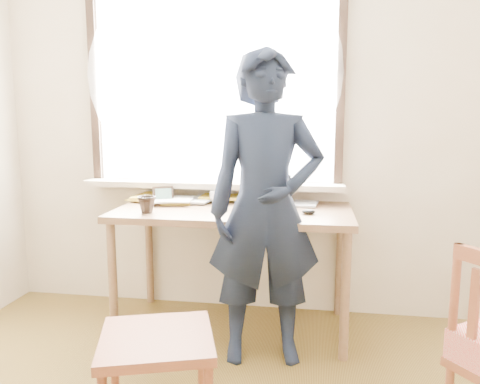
% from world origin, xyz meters
% --- Properties ---
extents(room_shell, '(3.52, 4.02, 2.61)m').
position_xyz_m(room_shell, '(-0.02, 0.20, 1.64)').
color(room_shell, beige).
rests_on(room_shell, ground).
extents(desk, '(1.52, 0.76, 0.81)m').
position_xyz_m(desk, '(0.01, 1.63, 0.73)').
color(desk, brown).
rests_on(desk, ground).
extents(laptop, '(0.34, 0.28, 0.22)m').
position_xyz_m(laptop, '(0.20, 1.60, 0.87)').
color(laptop, black).
rests_on(laptop, desk).
extents(mug_white, '(0.16, 0.16, 0.09)m').
position_xyz_m(mug_white, '(-0.13, 1.79, 0.86)').
color(mug_white, white).
rests_on(mug_white, desk).
extents(mug_dark, '(0.11, 0.11, 0.10)m').
position_xyz_m(mug_dark, '(-0.50, 1.41, 0.87)').
color(mug_dark, black).
rests_on(mug_dark, desk).
extents(mouse, '(0.08, 0.06, 0.03)m').
position_xyz_m(mouse, '(0.49, 1.53, 0.83)').
color(mouse, black).
rests_on(mouse, desk).
extents(desk_clutter, '(0.92, 0.51, 0.05)m').
position_xyz_m(desk_clutter, '(-0.26, 1.81, 0.84)').
color(desk_clutter, '#B03E20').
rests_on(desk_clutter, desk).
extents(book_a, '(0.22, 0.28, 0.02)m').
position_xyz_m(book_a, '(-0.38, 1.83, 0.83)').
color(book_a, white).
rests_on(book_a, desk).
extents(book_b, '(0.19, 0.24, 0.02)m').
position_xyz_m(book_b, '(0.38, 1.84, 0.82)').
color(book_b, white).
rests_on(book_b, desk).
extents(picture_frame, '(0.13, 0.08, 0.11)m').
position_xyz_m(picture_frame, '(-0.50, 1.73, 0.87)').
color(picture_frame, black).
rests_on(picture_frame, desk).
extents(work_chair, '(0.59, 0.57, 0.48)m').
position_xyz_m(work_chair, '(-0.13, 0.48, 0.41)').
color(work_chair, brown).
rests_on(work_chair, ground).
extents(person, '(0.72, 0.54, 1.78)m').
position_xyz_m(person, '(0.25, 1.27, 0.89)').
color(person, black).
rests_on(person, ground).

